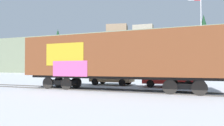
{
  "coord_description": "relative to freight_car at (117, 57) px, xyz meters",
  "views": [
    {
      "loc": [
        4.59,
        -14.22,
        1.65
      ],
      "look_at": [
        -1.74,
        2.48,
        2.07
      ],
      "focal_mm": 33.59,
      "sensor_mm": 36.0,
      "label": 1
    }
  ],
  "objects": [
    {
      "name": "flagpole",
      "position": [
        5.82,
        9.49,
        3.65
      ],
      "size": [
        1.39,
        0.63,
        9.82
      ],
      "color": "silver",
      "rests_on": "ground_plane"
    },
    {
      "name": "track",
      "position": [
        2.71,
        -0.03,
        -2.43
      ],
      "size": [
        60.01,
        2.69,
        0.08
      ],
      "color": "#4C4742",
      "rests_on": "ground_plane"
    },
    {
      "name": "hillside",
      "position": [
        0.43,
        58.25,
        3.48
      ],
      "size": [
        123.36,
        37.48,
        16.78
      ],
      "color": "slate",
      "rests_on": "ground_plane"
    },
    {
      "name": "parked_car_red",
      "position": [
        3.14,
        4.36,
        -1.65
      ],
      "size": [
        4.58,
        2.41,
        1.62
      ],
      "color": "#B21E1E",
      "rests_on": "ground_plane"
    },
    {
      "name": "freight_car",
      "position": [
        0.0,
        0.0,
        0.0
      ],
      "size": [
        14.13,
        3.2,
        4.24
      ],
      "color": "brown",
      "rests_on": "ground_plane"
    },
    {
      "name": "parked_car_tan",
      "position": [
        -2.24,
        4.77,
        -1.59
      ],
      "size": [
        4.12,
        2.05,
        1.75
      ],
      "color": "#9E8966",
      "rests_on": "ground_plane"
    },
    {
      "name": "ground_plane",
      "position": [
        0.45,
        0.0,
        -2.46
      ],
      "size": [
        260.0,
        260.0,
        0.0
      ],
      "primitive_type": "plane",
      "color": "#B2B5BC"
    }
  ]
}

